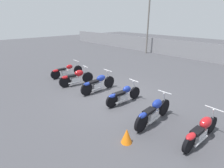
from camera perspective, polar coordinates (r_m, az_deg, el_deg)
ground_plane at (r=8.61m, az=0.32°, el=-3.94°), size 60.00×60.00×0.00m
fence_back at (r=17.42m, az=28.15°, el=9.10°), size 40.00×0.04×1.58m
light_pole_left at (r=19.42m, az=12.19°, el=24.86°), size 0.70×0.35×8.83m
motorcycle_slot_0 at (r=11.69m, az=-14.75°, el=4.16°), size 0.73×2.19×0.96m
motorcycle_slot_1 at (r=10.05m, az=-11.62°, el=2.07°), size 0.63×2.01×1.01m
motorcycle_slot_2 at (r=9.00m, az=-4.61°, el=0.19°), size 0.62×2.16×1.02m
motorcycle_slot_3 at (r=7.78m, az=3.65°, el=-3.61°), size 0.57×1.98×0.95m
motorcycle_slot_4 at (r=6.51m, az=13.35°, el=-8.89°), size 0.55×2.16×1.02m
motorcycle_slot_5 at (r=6.11m, az=27.16°, el=-13.36°), size 0.57×2.06×0.94m
traffic_cone_near at (r=5.57m, az=4.81°, el=-16.49°), size 0.35×0.35×0.48m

